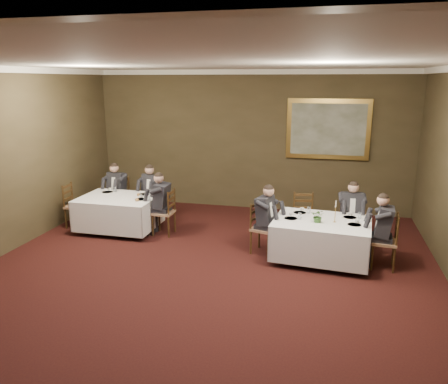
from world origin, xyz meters
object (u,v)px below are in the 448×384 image
at_px(chair_main_backleft, 303,228).
at_px(chair_main_endleft, 263,238).
at_px(diner_main_backright, 350,222).
at_px(chair_sec_backleft, 119,206).
at_px(chair_main_endright, 384,252).
at_px(diner_main_endleft, 264,227).
at_px(table_second, 119,211).
at_px(chair_sec_backright, 154,209).
at_px(chair_sec_endright, 164,221).
at_px(table_main, 321,237).
at_px(painting, 328,129).
at_px(chair_main_backright, 349,232).
at_px(diner_sec_backleft, 118,197).
at_px(chair_sec_endleft, 77,215).
at_px(diner_main_endright, 384,240).
at_px(candlestick, 335,214).
at_px(diner_sec_endright, 163,211).
at_px(centerpiece, 318,215).
at_px(diner_sec_backright, 153,199).

bearing_deg(chair_main_backleft, chair_main_endleft, 41.10).
relative_size(diner_main_backright, chair_sec_backleft, 1.35).
distance_m(chair_main_endright, chair_sec_backleft, 6.13).
height_order(diner_main_endleft, chair_main_endright, diner_main_endleft).
xyz_separation_m(table_second, chair_sec_backright, (0.46, 0.86, -0.17)).
distance_m(chair_main_backleft, chair_main_endleft, 1.09).
bearing_deg(chair_sec_endright, diner_main_endleft, -103.13).
xyz_separation_m(table_main, chair_main_endright, (1.09, -0.10, -0.17)).
height_order(chair_sec_endright, painting, painting).
bearing_deg(chair_main_endleft, chair_main_backright, 130.28).
height_order(diner_sec_backleft, chair_sec_endleft, diner_sec_backleft).
bearing_deg(chair_main_endright, diner_main_endright, 90.00).
height_order(chair_sec_backleft, diner_sec_backleft, diner_sec_backleft).
distance_m(chair_sec_endleft, candlestick, 5.74).
relative_size(diner_sec_endright, candlestick, 3.25).
bearing_deg(centerpiece, table_main, 59.35).
xyz_separation_m(chair_sec_endright, painting, (3.32, 2.39, 1.82)).
xyz_separation_m(chair_main_endright, centerpiece, (-1.17, -0.03, 0.61)).
bearing_deg(diner_main_endleft, chair_sec_backleft, -94.69).
xyz_separation_m(chair_sec_backright, chair_sec_endright, (0.60, -0.86, 0.00)).
distance_m(table_main, chair_sec_endleft, 5.48).
height_order(chair_main_backleft, chair_sec_endright, same).
bearing_deg(candlestick, table_second, 171.60).
bearing_deg(centerpiece, chair_sec_backleft, 161.09).
distance_m(chair_sec_endright, candlestick, 3.66).
bearing_deg(diner_main_endleft, chair_sec_endleft, -81.28).
bearing_deg(painting, table_main, -90.00).
bearing_deg(chair_sec_backright, table_second, 76.02).
bearing_deg(table_second, diner_sec_endright, -0.26).
relative_size(table_main, diner_main_endright, 1.38).
distance_m(chair_main_backleft, painting, 2.80).
bearing_deg(table_second, chair_sec_backright, 62.01).
bearing_deg(chair_main_backright, diner_sec_backleft, -11.03).
relative_size(chair_main_endright, chair_sec_backleft, 1.00).
relative_size(chair_main_backright, diner_main_backright, 0.74).
relative_size(chair_sec_endleft, centerpiece, 3.85).
xyz_separation_m(diner_sec_endright, centerpiece, (3.26, -0.76, 0.38)).
bearing_deg(chair_sec_backright, diner_sec_endright, 138.48).
bearing_deg(table_main, diner_sec_backright, 159.30).
xyz_separation_m(diner_sec_backleft, diner_sec_endright, (1.49, -0.86, 0.00)).
xyz_separation_m(chair_sec_backright, painting, (3.93, 1.53, 1.82)).
xyz_separation_m(table_main, chair_sec_backleft, (-4.83, 1.50, -0.17)).
height_order(chair_main_endleft, chair_sec_endleft, same).
bearing_deg(diner_sec_backright, centerpiece, 171.32).
bearing_deg(diner_sec_backright, candlestick, 173.82).
height_order(chair_sec_backleft, chair_sec_backright, same).
xyz_separation_m(chair_main_backright, chair_sec_backleft, (-5.37, 0.66, 0.00)).
bearing_deg(diner_main_endright, candlestick, 91.40).
xyz_separation_m(table_second, candlestick, (4.60, -0.68, 0.47)).
relative_size(table_main, diner_main_endleft, 1.38).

